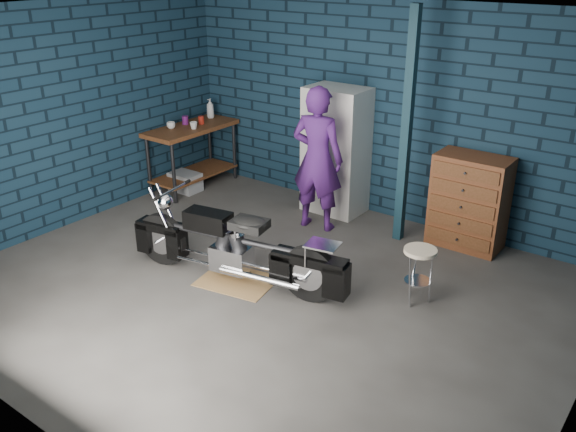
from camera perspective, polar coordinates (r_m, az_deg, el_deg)
name	(u,v)px	position (r m, az deg, el deg)	size (l,w,h in m)	color
ground	(262,290)	(6.30, -2.47, -6.94)	(6.00, 6.00, 0.00)	#4D4B48
room_walls	(294,96)	(6.01, 0.58, 11.14)	(6.02, 5.01, 2.71)	#102536
support_post	(407,130)	(7.04, 11.03, 7.94)	(0.10, 0.10, 2.70)	#122C38
workbench	(193,157)	(8.97, -8.89, 5.50)	(0.60, 1.40, 0.91)	brown
drip_mat	(237,281)	(6.47, -4.80, -6.07)	(0.77, 0.58, 0.01)	olive
motorcycle	(235,242)	(6.26, -4.94, -2.43)	(2.10, 0.57, 0.92)	black
person	(317,159)	(7.38, 2.77, 5.35)	(0.65, 0.43, 1.78)	#481C69
storage_bin	(185,182)	(8.93, -9.59, 3.18)	(0.43, 0.30, 0.27)	gray
locker	(336,151)	(7.93, 4.50, 6.08)	(0.77, 0.55, 1.64)	silver
tool_chest	(469,202)	(7.29, 16.54, 1.24)	(0.82, 0.46, 1.10)	brown
shop_stool	(418,276)	(6.10, 12.08, -5.48)	(0.32, 0.32, 0.58)	beige
cup_a	(171,125)	(8.74, -10.89, 8.33)	(0.12, 0.12, 0.09)	beige
cup_b	(194,125)	(8.68, -8.82, 8.37)	(0.11, 0.11, 0.10)	beige
mug_purple	(185,120)	(8.93, -9.59, 8.84)	(0.09, 0.09, 0.12)	#5A1860
mug_red	(201,120)	(8.92, -8.13, 8.88)	(0.08, 0.08, 0.12)	#A52316
bottle	(210,108)	(9.22, -7.29, 9.97)	(0.11, 0.11, 0.29)	gray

